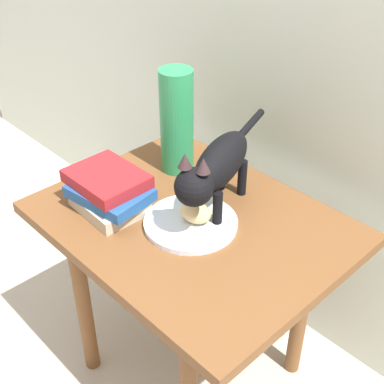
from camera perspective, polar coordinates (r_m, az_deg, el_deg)
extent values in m
plane|color=#B2A899|center=(1.72, 0.00, -18.33)|extent=(6.00, 6.00, 0.00)
cube|color=brown|center=(1.32, 0.00, -3.42)|extent=(0.75, 0.58, 0.03)
cylinder|color=brown|center=(1.54, -11.77, -11.64)|extent=(0.04, 0.04, 0.54)
cylinder|color=brown|center=(1.74, 0.22, -4.67)|extent=(0.04, 0.04, 0.54)
cylinder|color=brown|center=(1.54, 11.86, -11.99)|extent=(0.04, 0.04, 0.54)
cylinder|color=silver|center=(1.28, -0.14, -3.36)|extent=(0.23, 0.23, 0.01)
ellipsoid|color=#E0BC7A|center=(1.26, 0.39, -2.24)|extent=(0.09, 0.08, 0.05)
cylinder|color=black|center=(1.25, 2.79, -1.98)|extent=(0.02, 0.02, 0.10)
cylinder|color=black|center=(1.27, 0.32, -1.27)|extent=(0.02, 0.02, 0.10)
cylinder|color=black|center=(1.38, 5.49, 1.57)|extent=(0.02, 0.02, 0.10)
cylinder|color=black|center=(1.39, 3.19, 2.17)|extent=(0.02, 0.02, 0.10)
ellipsoid|color=black|center=(1.28, 3.20, 3.39)|extent=(0.17, 0.28, 0.11)
sphere|color=black|center=(1.16, 0.21, 0.55)|extent=(0.09, 0.09, 0.09)
cone|color=#332224|center=(1.11, 1.24, 2.94)|extent=(0.03, 0.03, 0.03)
cone|color=#332224|center=(1.13, -0.79, 3.46)|extent=(0.03, 0.03, 0.03)
cylinder|color=black|center=(1.44, 6.44, 7.42)|extent=(0.07, 0.16, 0.02)
cube|color=#BCB299|center=(1.34, -8.96, -1.26)|extent=(0.18, 0.15, 0.04)
cube|color=#1E4C8C|center=(1.33, -8.92, -0.10)|extent=(0.21, 0.16, 0.03)
cube|color=maroon|center=(1.32, -9.26, 1.44)|extent=(0.19, 0.15, 0.03)
cylinder|color=#288C51|center=(1.43, -1.68, 7.66)|extent=(0.09, 0.09, 0.30)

